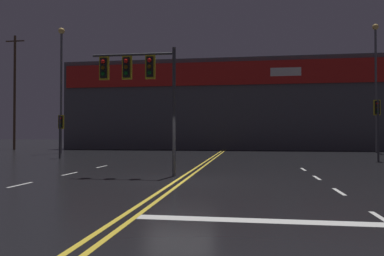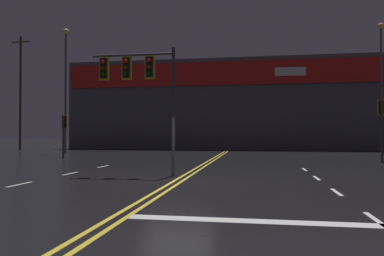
% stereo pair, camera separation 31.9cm
% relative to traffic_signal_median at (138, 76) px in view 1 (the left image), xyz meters
% --- Properties ---
extents(ground_plane, '(200.00, 200.00, 0.00)m').
position_rel_traffic_signal_median_xyz_m(ground_plane, '(2.05, -1.54, -4.13)').
color(ground_plane, black).
extents(road_markings, '(15.37, 60.00, 0.01)m').
position_rel_traffic_signal_median_xyz_m(road_markings, '(3.10, -2.74, -4.13)').
color(road_markings, gold).
rests_on(road_markings, ground).
extents(traffic_signal_median, '(3.59, 0.36, 5.31)m').
position_rel_traffic_signal_median_xyz_m(traffic_signal_median, '(0.00, 0.00, 0.00)').
color(traffic_signal_median, '#38383D').
rests_on(traffic_signal_median, ground).
extents(traffic_signal_corner_northwest, '(0.42, 0.36, 3.09)m').
position_rel_traffic_signal_median_xyz_m(traffic_signal_corner_northwest, '(-8.68, 9.96, -1.87)').
color(traffic_signal_corner_northwest, '#38383D').
rests_on(traffic_signal_corner_northwest, ground).
extents(traffic_signal_corner_northeast, '(0.42, 0.36, 3.92)m').
position_rel_traffic_signal_median_xyz_m(traffic_signal_corner_northeast, '(12.74, 10.24, -1.25)').
color(traffic_signal_corner_northeast, '#38383D').
rests_on(traffic_signal_corner_northeast, ground).
extents(streetlight_near_right, '(0.56, 0.56, 12.11)m').
position_rel_traffic_signal_median_xyz_m(streetlight_near_right, '(16.50, 22.11, 3.34)').
color(streetlight_near_right, '#59595E').
rests_on(streetlight_near_right, ground).
extents(streetlight_far_right, '(0.56, 0.56, 11.34)m').
position_rel_traffic_signal_median_xyz_m(streetlight_far_right, '(-12.07, 16.47, 2.92)').
color(streetlight_far_right, '#59595E').
rests_on(streetlight_far_right, ground).
extents(building_backdrop, '(37.30, 10.23, 10.13)m').
position_rel_traffic_signal_median_xyz_m(building_backdrop, '(2.05, 30.72, 0.95)').
color(building_backdrop, '#4C4C51').
rests_on(building_backdrop, ground).
extents(utility_pole_row, '(48.50, 0.26, 12.69)m').
position_rel_traffic_signal_median_xyz_m(utility_pole_row, '(1.11, 23.05, 2.16)').
color(utility_pole_row, '#4C3828').
rests_on(utility_pole_row, ground).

